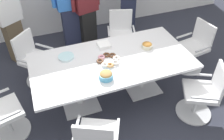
# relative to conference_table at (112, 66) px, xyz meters

# --- Properties ---
(ground_plane) EXTENTS (10.00, 10.00, 0.01)m
(ground_plane) POSITION_rel_conference_table_xyz_m (0.00, 0.00, -0.63)
(ground_plane) COLOR #2D303D
(conference_table) EXTENTS (2.40, 1.20, 0.75)m
(conference_table) POSITION_rel_conference_table_xyz_m (0.00, 0.00, 0.00)
(conference_table) COLOR silver
(conference_table) RESTS_ON ground
(office_chair_1) EXTENTS (0.73, 0.73, 0.91)m
(office_chair_1) POSITION_rel_conference_table_xyz_m (1.11, -0.83, -0.22)
(office_chair_1) COLOR silver
(office_chair_1) RESTS_ON ground
(office_chair_2) EXTENTS (0.61, 0.61, 0.91)m
(office_chair_2) POSITION_rel_conference_table_xyz_m (1.68, 0.19, -0.22)
(office_chair_2) COLOR silver
(office_chair_2) RESTS_ON ground
(office_chair_3) EXTENTS (0.68, 0.68, 0.91)m
(office_chair_3) POSITION_rel_conference_table_xyz_m (0.58, 1.04, -0.22)
(office_chair_3) COLOR silver
(office_chair_3) RESTS_ON ground
(office_chair_4) EXTENTS (0.76, 0.76, 0.91)m
(office_chair_4) POSITION_rel_conference_table_xyz_m (-1.10, 0.84, -0.22)
(office_chair_4) COLOR silver
(office_chair_4) RESTS_ON ground
(office_chair_5) EXTENTS (0.66, 0.66, 0.91)m
(office_chair_5) POSITION_rel_conference_table_xyz_m (-1.68, -0.20, -0.22)
(office_chair_5) COLOR silver
(office_chair_5) RESTS_ON ground
(person_standing_0) EXTENTS (0.55, 0.43, 1.72)m
(person_standing_0) POSITION_rel_conference_table_xyz_m (-1.37, 1.63, 0.27)
(person_standing_0) COLOR brown
(person_standing_0) RESTS_ON ground
(person_standing_1) EXTENTS (0.61, 0.24, 1.87)m
(person_standing_1) POSITION_rel_conference_table_xyz_m (-0.28, 1.63, 0.36)
(person_standing_1) COLOR #232842
(person_standing_1) RESTS_ON ground
(person_standing_2) EXTENTS (0.61, 0.33, 1.72)m
(person_standing_2) POSITION_rel_conference_table_xyz_m (0.05, 1.56, 0.27)
(person_standing_2) COLOR black
(person_standing_2) RESTS_ON ground
(snack_bowl_cookies) EXTENTS (0.20, 0.20, 0.11)m
(snack_bowl_cookies) POSITION_rel_conference_table_xyz_m (-0.22, -0.35, 0.18)
(snack_bowl_cookies) COLOR #4C9EC6
(snack_bowl_cookies) RESTS_ON conference_table
(snack_bowl_pretzels) EXTENTS (0.17, 0.17, 0.09)m
(snack_bowl_pretzels) POSITION_rel_conference_table_xyz_m (0.63, 0.10, 0.17)
(snack_bowl_pretzels) COLOR beige
(snack_bowl_pretzels) RESTS_ON conference_table
(donut_platter) EXTENTS (0.36, 0.36, 0.04)m
(donut_platter) POSITION_rel_conference_table_xyz_m (-0.06, -0.01, 0.15)
(donut_platter) COLOR white
(donut_platter) RESTS_ON conference_table
(plate_stack) EXTENTS (0.24, 0.24, 0.04)m
(plate_stack) POSITION_rel_conference_table_xyz_m (-0.63, 0.29, 0.14)
(plate_stack) COLOR white
(plate_stack) RESTS_ON conference_table
(napkin_pile) EXTENTS (0.19, 0.19, 0.06)m
(napkin_pile) POSITION_rel_conference_table_xyz_m (-0.00, 0.37, 0.15)
(napkin_pile) COLOR white
(napkin_pile) RESTS_ON conference_table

